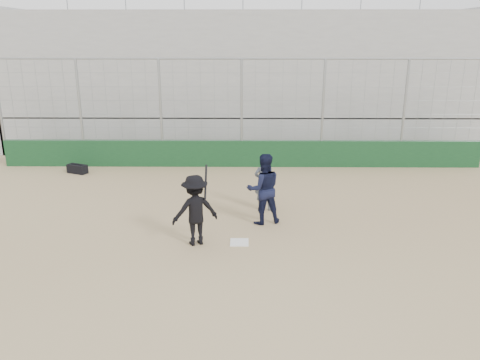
{
  "coord_description": "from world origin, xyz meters",
  "views": [
    {
      "loc": [
        0.13,
        -10.29,
        4.71
      ],
      "look_at": [
        0.0,
        1.4,
        1.15
      ],
      "focal_mm": 35.0,
      "sensor_mm": 36.0,
      "label": 1
    }
  ],
  "objects_px": {
    "umpire": "(264,186)",
    "catcher_crouched": "(264,201)",
    "batter_at_plate": "(195,210)",
    "equipment_bag": "(77,169)"
  },
  "relations": [
    {
      "from": "umpire",
      "to": "catcher_crouched",
      "type": "bearing_deg",
      "value": 97.63
    },
    {
      "from": "batter_at_plate",
      "to": "catcher_crouched",
      "type": "relative_size",
      "value": 1.47
    },
    {
      "from": "equipment_bag",
      "to": "catcher_crouched",
      "type": "bearing_deg",
      "value": -35.73
    },
    {
      "from": "batter_at_plate",
      "to": "umpire",
      "type": "bearing_deg",
      "value": 53.5
    },
    {
      "from": "batter_at_plate",
      "to": "umpire",
      "type": "distance_m",
      "value": 2.89
    },
    {
      "from": "catcher_crouched",
      "to": "umpire",
      "type": "distance_m",
      "value": 1.03
    },
    {
      "from": "umpire",
      "to": "equipment_bag",
      "type": "bearing_deg",
      "value": -18.12
    },
    {
      "from": "batter_at_plate",
      "to": "equipment_bag",
      "type": "height_order",
      "value": "batter_at_plate"
    },
    {
      "from": "catcher_crouched",
      "to": "umpire",
      "type": "xyz_separation_m",
      "value": [
        0.06,
        1.03,
        0.08
      ]
    },
    {
      "from": "catcher_crouched",
      "to": "umpire",
      "type": "bearing_deg",
      "value": 86.58
    }
  ]
}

